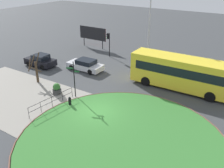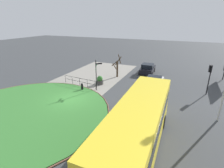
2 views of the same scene
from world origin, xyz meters
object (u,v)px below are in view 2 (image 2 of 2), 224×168
planter_near_signpost (100,81)px  car_far_lane (154,83)px  bus_yellow (138,127)px  car_near_lane (147,69)px  traffic_light_near (210,73)px  street_tree_bare (117,67)px  signpost_directional (96,73)px  bollard_foreground (82,87)px

planter_near_signpost → car_far_lane: bearing=103.7°
bus_yellow → planter_near_signpost: 12.40m
car_near_lane → car_far_lane: 5.94m
car_near_lane → bus_yellow: bearing=-171.3°
traffic_light_near → street_tree_bare: bearing=66.0°
signpost_directional → street_tree_bare: signpost_directional is taller
traffic_light_near → street_tree_bare: 11.53m
traffic_light_near → planter_near_signpost: bearing=84.2°
bus_yellow → car_near_lane: size_ratio=2.54×
bus_yellow → street_tree_bare: (-13.52, -6.71, -0.27)m
car_far_lane → traffic_light_near: size_ratio=1.38×
signpost_directional → street_tree_bare: (-5.64, 0.32, -0.58)m
car_near_lane → planter_near_signpost: size_ratio=3.55×
bollard_foreground → planter_near_signpost: size_ratio=0.76×
car_far_lane → planter_near_signpost: car_far_lane is taller
planter_near_signpost → street_tree_bare: street_tree_bare is taller
signpost_directional → bollard_foreground: 2.39m
bus_yellow → planter_near_signpost: bus_yellow is taller
bollard_foreground → car_far_lane: car_far_lane is taller
car_near_lane → planter_near_signpost: bearing=146.2°
car_far_lane → planter_near_signpost: (1.58, -6.49, -0.12)m
car_near_lane → street_tree_bare: size_ratio=1.19×
bollard_foreground → planter_near_signpost: 2.76m
car_near_lane → car_far_lane: size_ratio=0.88×
bollard_foreground → street_tree_bare: bearing=163.4°
signpost_directional → car_near_lane: bearing=156.3°
signpost_directional → traffic_light_near: (-3.84, 11.68, 0.33)m
bus_yellow → car_near_lane: bearing=-170.3°
bollard_foreground → car_near_lane: car_near_lane is taller
planter_near_signpost → bus_yellow: bearing=37.9°
signpost_directional → car_far_lane: (-3.42, 5.93, -1.46)m
car_far_lane → car_near_lane: bearing=19.1°
car_near_lane → traffic_light_near: (5.19, 7.71, 1.73)m
car_far_lane → street_tree_bare: bearing=68.2°
traffic_light_near → street_tree_bare: (-1.80, -11.36, -0.91)m
bollard_foreground → car_far_lane: (-4.14, 7.51, 0.19)m
bollard_foreground → car_near_lane: (-9.75, 5.54, 0.25)m
car_near_lane → car_far_lane: (5.61, 1.97, -0.06)m
bollard_foreground → signpost_directional: bearing=114.5°
bollard_foreground → bus_yellow: bearing=50.2°
bollard_foreground → car_near_lane: bearing=150.4°
signpost_directional → bollard_foreground: signpost_directional is taller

